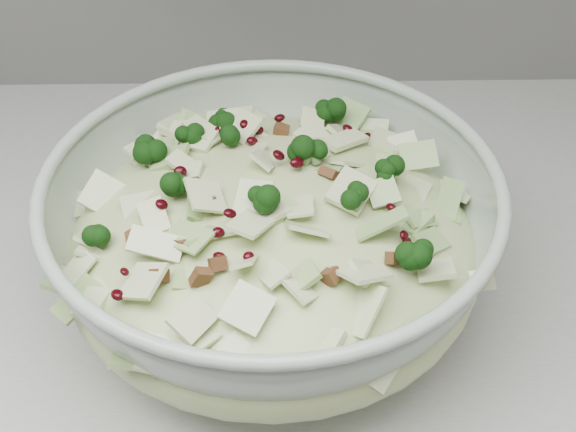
{
  "coord_description": "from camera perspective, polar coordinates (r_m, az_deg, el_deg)",
  "views": [
    {
      "loc": [
        -0.13,
        1.13,
        1.41
      ],
      "look_at": [
        -0.12,
        1.6,
        1.0
      ],
      "focal_mm": 50.0,
      "sensor_mm": 36.0,
      "label": 1
    }
  ],
  "objects": [
    {
      "name": "mixing_bowl",
      "position": [
        0.64,
        -1.13,
        -2.01
      ],
      "size": [
        0.42,
        0.42,
        0.14
      ],
      "rotation": [
        0.0,
        0.0,
        0.2
      ],
      "color": "#A1B2A3",
      "rests_on": "counter"
    },
    {
      "name": "salad",
      "position": [
        0.63,
        -1.16,
        -0.46
      ],
      "size": [
        0.45,
        0.45,
        0.14
      ],
      "rotation": [
        0.0,
        0.0,
        0.55
      ],
      "color": "beige",
      "rests_on": "mixing_bowl"
    }
  ]
}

